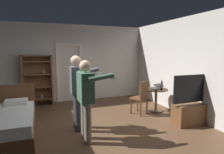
{
  "coord_description": "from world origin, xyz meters",
  "views": [
    {
      "loc": [
        -1.03,
        -4.4,
        1.85
      ],
      "look_at": [
        0.71,
        0.17,
        1.19
      ],
      "focal_mm": 30.86,
      "sensor_mm": 36.0,
      "label": 1
    }
  ],
  "objects_px": {
    "bookshelf": "(38,78)",
    "person_striped_shirt": "(77,87)",
    "suitcase_dark": "(25,109)",
    "wooden_chair": "(141,96)",
    "tv_flatscreen": "(192,109)",
    "laptop": "(157,88)",
    "bottle_on_table": "(162,85)",
    "person_blue_shirt": "(86,95)",
    "side_table": "(156,96)"
  },
  "relations": [
    {
      "from": "person_blue_shirt",
      "to": "bottle_on_table",
      "type": "bearing_deg",
      "value": 23.33
    },
    {
      "from": "person_striped_shirt",
      "to": "suitcase_dark",
      "type": "relative_size",
      "value": 3.87
    },
    {
      "from": "person_striped_shirt",
      "to": "suitcase_dark",
      "type": "height_order",
      "value": "person_striped_shirt"
    },
    {
      "from": "laptop",
      "to": "suitcase_dark",
      "type": "bearing_deg",
      "value": 162.73
    },
    {
      "from": "side_table",
      "to": "suitcase_dark",
      "type": "xyz_separation_m",
      "value": [
        -3.78,
        1.13,
        -0.32
      ]
    },
    {
      "from": "bottle_on_table",
      "to": "wooden_chair",
      "type": "xyz_separation_m",
      "value": [
        -0.71,
        -0.02,
        -0.27
      ]
    },
    {
      "from": "side_table",
      "to": "person_striped_shirt",
      "type": "relative_size",
      "value": 0.41
    },
    {
      "from": "tv_flatscreen",
      "to": "person_striped_shirt",
      "type": "bearing_deg",
      "value": 166.23
    },
    {
      "from": "side_table",
      "to": "bottle_on_table",
      "type": "height_order",
      "value": "bottle_on_table"
    },
    {
      "from": "laptop",
      "to": "suitcase_dark",
      "type": "xyz_separation_m",
      "value": [
        -3.77,
        1.17,
        -0.59
      ]
    },
    {
      "from": "laptop",
      "to": "wooden_chair",
      "type": "relative_size",
      "value": 0.42
    },
    {
      "from": "person_blue_shirt",
      "to": "suitcase_dark",
      "type": "xyz_separation_m",
      "value": [
        -1.31,
        2.34,
        -0.82
      ]
    },
    {
      "from": "laptop",
      "to": "wooden_chair",
      "type": "height_order",
      "value": "wooden_chair"
    },
    {
      "from": "bookshelf",
      "to": "wooden_chair",
      "type": "xyz_separation_m",
      "value": [
        2.82,
        -2.14,
        -0.38
      ]
    },
    {
      "from": "laptop",
      "to": "person_striped_shirt",
      "type": "relative_size",
      "value": 0.24
    },
    {
      "from": "side_table",
      "to": "laptop",
      "type": "xyz_separation_m",
      "value": [
        -0.01,
        -0.04,
        0.27
      ]
    },
    {
      "from": "person_blue_shirt",
      "to": "suitcase_dark",
      "type": "distance_m",
      "value": 2.8
    },
    {
      "from": "bottle_on_table",
      "to": "laptop",
      "type": "bearing_deg",
      "value": 165.66
    },
    {
      "from": "bookshelf",
      "to": "person_blue_shirt",
      "type": "relative_size",
      "value": 1.03
    },
    {
      "from": "suitcase_dark",
      "to": "wooden_chair",
      "type": "bearing_deg",
      "value": -23.86
    },
    {
      "from": "bookshelf",
      "to": "suitcase_dark",
      "type": "relative_size",
      "value": 3.8
    },
    {
      "from": "bottle_on_table",
      "to": "person_blue_shirt",
      "type": "relative_size",
      "value": 0.17
    },
    {
      "from": "tv_flatscreen",
      "to": "person_blue_shirt",
      "type": "height_order",
      "value": "person_blue_shirt"
    },
    {
      "from": "tv_flatscreen",
      "to": "bottle_on_table",
      "type": "height_order",
      "value": "tv_flatscreen"
    },
    {
      "from": "laptop",
      "to": "suitcase_dark",
      "type": "distance_m",
      "value": 3.99
    },
    {
      "from": "bookshelf",
      "to": "suitcase_dark",
      "type": "distance_m",
      "value": 1.25
    },
    {
      "from": "side_table",
      "to": "wooden_chair",
      "type": "xyz_separation_m",
      "value": [
        -0.57,
        -0.1,
        0.07
      ]
    },
    {
      "from": "bookshelf",
      "to": "person_striped_shirt",
      "type": "relative_size",
      "value": 0.98
    },
    {
      "from": "tv_flatscreen",
      "to": "laptop",
      "type": "bearing_deg",
      "value": 103.48
    },
    {
      "from": "person_striped_shirt",
      "to": "bottle_on_table",
      "type": "bearing_deg",
      "value": 9.72
    },
    {
      "from": "wooden_chair",
      "to": "person_striped_shirt",
      "type": "height_order",
      "value": "person_striped_shirt"
    },
    {
      "from": "bottle_on_table",
      "to": "person_striped_shirt",
      "type": "distance_m",
      "value": 2.72
    },
    {
      "from": "tv_flatscreen",
      "to": "laptop",
      "type": "distance_m",
      "value": 1.27
    },
    {
      "from": "tv_flatscreen",
      "to": "suitcase_dark",
      "type": "xyz_separation_m",
      "value": [
        -4.05,
        2.35,
        -0.23
      ]
    },
    {
      "from": "person_blue_shirt",
      "to": "suitcase_dark",
      "type": "relative_size",
      "value": 3.7
    },
    {
      "from": "person_striped_shirt",
      "to": "suitcase_dark",
      "type": "distance_m",
      "value": 2.26
    },
    {
      "from": "laptop",
      "to": "bottle_on_table",
      "type": "xyz_separation_m",
      "value": [
        0.15,
        -0.04,
        0.07
      ]
    },
    {
      "from": "bookshelf",
      "to": "suitcase_dark",
      "type": "bearing_deg",
      "value": -113.0
    },
    {
      "from": "wooden_chair",
      "to": "person_striped_shirt",
      "type": "distance_m",
      "value": 2.06
    },
    {
      "from": "bookshelf",
      "to": "suitcase_dark",
      "type": "xyz_separation_m",
      "value": [
        -0.39,
        -0.91,
        -0.77
      ]
    },
    {
      "from": "person_blue_shirt",
      "to": "person_striped_shirt",
      "type": "relative_size",
      "value": 0.95
    },
    {
      "from": "side_table",
      "to": "laptop",
      "type": "distance_m",
      "value": 0.28
    },
    {
      "from": "bookshelf",
      "to": "tv_flatscreen",
      "type": "xyz_separation_m",
      "value": [
        3.66,
        -3.26,
        -0.54
      ]
    },
    {
      "from": "tv_flatscreen",
      "to": "person_striped_shirt",
      "type": "height_order",
      "value": "person_striped_shirt"
    },
    {
      "from": "bottle_on_table",
      "to": "person_blue_shirt",
      "type": "distance_m",
      "value": 2.85
    },
    {
      "from": "wooden_chair",
      "to": "suitcase_dark",
      "type": "height_order",
      "value": "wooden_chair"
    },
    {
      "from": "tv_flatscreen",
      "to": "person_striped_shirt",
      "type": "distance_m",
      "value": 2.95
    },
    {
      "from": "bookshelf",
      "to": "laptop",
      "type": "bearing_deg",
      "value": -31.62
    },
    {
      "from": "wooden_chair",
      "to": "bookshelf",
      "type": "bearing_deg",
      "value": 142.76
    },
    {
      "from": "person_striped_shirt",
      "to": "bookshelf",
      "type": "bearing_deg",
      "value": 108.56
    }
  ]
}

